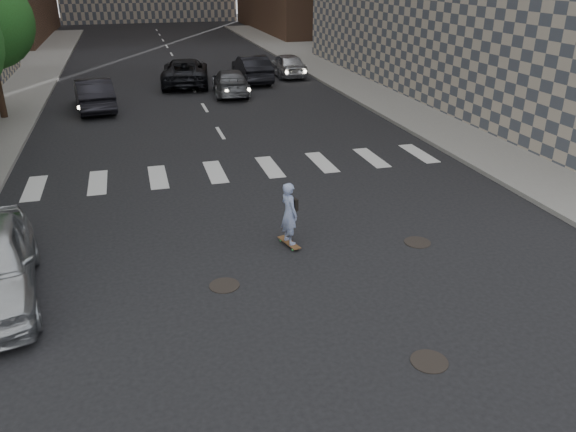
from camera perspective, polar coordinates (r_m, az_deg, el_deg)
name	(u,v)px	position (r m, az deg, el deg)	size (l,w,h in m)	color
ground	(324,300)	(12.45, 3.68, -8.56)	(160.00, 160.00, 0.00)	black
sidewalk_right	(445,88)	(35.53, 15.69, 12.44)	(13.00, 80.00, 0.15)	gray
manhole_a	(429,361)	(11.03, 14.16, -14.13)	(0.70, 0.70, 0.02)	black
manhole_b	(224,285)	(13.02, -6.48, -7.02)	(0.70, 0.70, 0.02)	black
manhole_c	(417,242)	(15.26, 13.01, -2.62)	(0.70, 0.70, 0.02)	black
skateboarder	(289,213)	(14.34, 0.13, 0.27)	(0.54, 0.90, 1.75)	brown
traffic_car_a	(94,94)	(30.50, -19.11, 11.62)	(1.70, 4.87, 1.61)	black
traffic_car_b	(230,82)	(32.82, -5.87, 13.39)	(1.95, 4.79, 1.39)	#5A5C62
traffic_car_c	(185,72)	(35.82, -10.39, 14.21)	(2.68, 5.81, 1.61)	black
traffic_car_d	(287,65)	(38.29, -0.14, 15.12)	(1.78, 4.43, 1.51)	silver
traffic_car_e	(252,69)	(36.38, -3.70, 14.70)	(1.72, 4.95, 1.63)	black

